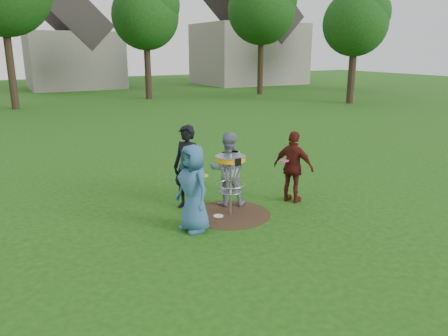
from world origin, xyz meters
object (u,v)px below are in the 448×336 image
player_black (187,168)px  disc_golf_basket (231,170)px  player_maroon (293,167)px  player_grey (228,169)px  player_blue (193,188)px

player_black → disc_golf_basket: size_ratio=1.41×
player_black → player_maroon: 2.53m
player_maroon → disc_golf_basket: size_ratio=1.25×
player_grey → disc_golf_basket: bearing=91.4°
player_grey → player_black: bearing=12.2°
player_blue → player_maroon: size_ratio=1.04×
player_black → player_maroon: (2.40, -0.77, -0.11)m
player_blue → player_grey: (1.33, 1.00, -0.02)m
player_black → player_grey: size_ratio=1.11×
player_grey → player_maroon: player_grey is taller
player_maroon → disc_golf_basket: 1.74m
player_grey → disc_golf_basket: player_grey is taller
player_blue → disc_golf_basket: (1.07, 0.40, 0.13)m
player_grey → player_maroon: bearing=-176.3°
player_black → player_maroon: size_ratio=1.13×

